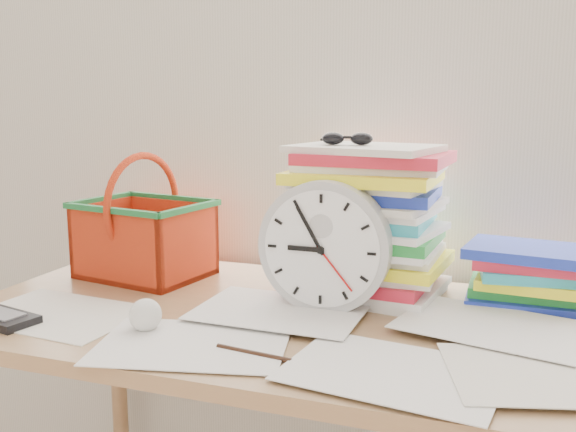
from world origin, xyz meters
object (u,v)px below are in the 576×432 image
at_px(desk, 299,350).
at_px(book_stack, 530,276).
at_px(basket, 144,217).
at_px(clock, 325,247).
at_px(paper_stack, 369,221).

relative_size(desk, book_stack, 5.46).
height_order(desk, basket, basket).
relative_size(book_stack, basket, 0.86).
xyz_separation_m(desk, clock, (0.04, 0.05, 0.21)).
distance_m(clock, basket, 0.50).
bearing_deg(desk, paper_stack, 62.86).
distance_m(clock, book_stack, 0.44).
xyz_separation_m(clock, basket, (-0.49, 0.11, 0.01)).
bearing_deg(paper_stack, clock, -112.12).
bearing_deg(basket, paper_stack, 13.51).
relative_size(desk, basket, 4.70).
distance_m(desk, clock, 0.22).
bearing_deg(book_stack, paper_stack, -174.82).
bearing_deg(basket, clock, -2.67).
xyz_separation_m(paper_stack, clock, (-0.06, -0.14, -0.03)).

